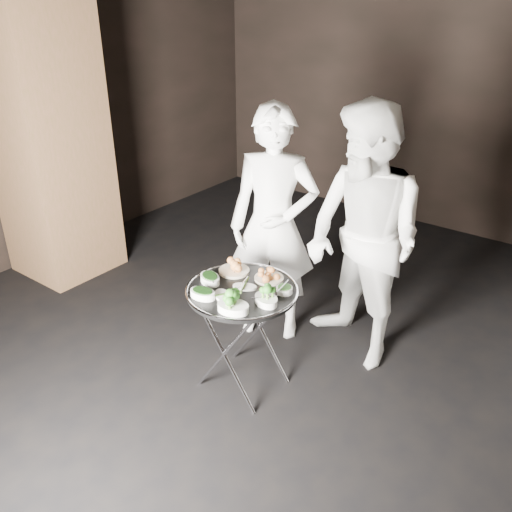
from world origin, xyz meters
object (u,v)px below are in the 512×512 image
Objects in this scene: tray_stand at (243,334)px; waiter_right at (364,240)px; serving_tray at (242,291)px; waiter_left at (274,226)px.

tray_stand is 0.40× the size of waiter_right.
tray_stand is 0.34m from serving_tray.
waiter_left is (-0.24, 0.68, 0.49)m from tray_stand.
tray_stand is at bearing -95.40° from waiter_left.
waiter_left is at bearing -147.47° from waiter_right.
serving_tray is 0.74m from waiter_left.
serving_tray reaches higher than tray_stand.
waiter_left is (-0.24, 0.68, 0.15)m from serving_tray.
serving_tray is 0.94m from waiter_right.
serving_tray is 0.39× the size of waiter_right.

